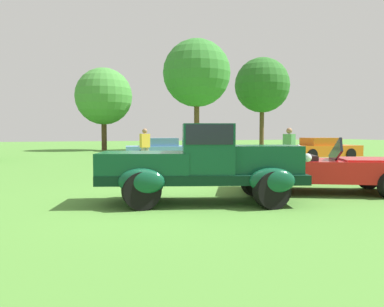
% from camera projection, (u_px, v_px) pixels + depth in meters
% --- Properties ---
extents(ground_plane, '(120.00, 120.00, 0.00)m').
position_uv_depth(ground_plane, '(177.00, 204.00, 8.33)').
color(ground_plane, '#4C8433').
extents(feature_pickup_truck, '(4.56, 2.81, 1.70)m').
position_uv_depth(feature_pickup_truck, '(203.00, 163.00, 8.37)').
color(feature_pickup_truck, black).
rests_on(feature_pickup_truck, ground_plane).
extents(neighbor_convertible, '(4.59, 3.48, 1.40)m').
position_uv_depth(neighbor_convertible, '(330.00, 170.00, 9.86)').
color(neighbor_convertible, red).
rests_on(neighbor_convertible, ground_plane).
extents(show_car_skyblue, '(4.22, 2.41, 1.22)m').
position_uv_depth(show_car_skyblue, '(163.00, 150.00, 20.66)').
color(show_car_skyblue, '#669EDB').
rests_on(show_car_skyblue, ground_plane).
extents(show_car_orange, '(4.14, 2.00, 1.22)m').
position_uv_depth(show_car_orange, '(323.00, 149.00, 21.68)').
color(show_car_orange, orange).
rests_on(show_car_orange, ground_plane).
extents(spectator_near_truck, '(0.44, 0.31, 1.69)m').
position_uv_depth(spectator_near_truck, '(145.00, 146.00, 17.01)').
color(spectator_near_truck, '#9E998E').
rests_on(spectator_near_truck, ground_plane).
extents(spectator_by_row, '(0.33, 0.45, 1.69)m').
position_uv_depth(spectator_by_row, '(289.00, 149.00, 14.34)').
color(spectator_by_row, '#7F7056').
rests_on(spectator_by_row, ground_plane).
extents(treeline_mid_left, '(4.75, 4.75, 6.91)m').
position_uv_depth(treeline_mid_left, '(104.00, 96.00, 32.67)').
color(treeline_mid_left, '#47331E').
rests_on(treeline_mid_left, ground_plane).
extents(treeline_center, '(5.63, 5.63, 9.27)m').
position_uv_depth(treeline_center, '(197.00, 73.00, 32.47)').
color(treeline_center, brown).
rests_on(treeline_center, ground_plane).
extents(treeline_mid_right, '(5.45, 5.45, 8.93)m').
position_uv_depth(treeline_mid_right, '(262.00, 85.00, 38.72)').
color(treeline_mid_right, brown).
rests_on(treeline_mid_right, ground_plane).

